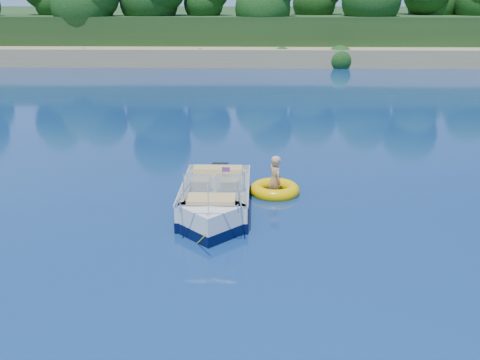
{
  "coord_description": "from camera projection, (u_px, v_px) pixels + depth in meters",
  "views": [
    {
      "loc": [
        -0.64,
        -11.27,
        5.66
      ],
      "look_at": [
        -1.03,
        2.74,
        0.85
      ],
      "focal_mm": 40.0,
      "sensor_mm": 36.0,
      "label": 1
    }
  ],
  "objects": [
    {
      "name": "ground",
      "position": [
        281.0,
        253.0,
        12.48
      ],
      "size": [
        160.0,
        160.0,
        0.0
      ],
      "primitive_type": "plane",
      "color": "#0A1D4C",
      "rests_on": "ground"
    },
    {
      "name": "shoreline",
      "position": [
        260.0,
        33.0,
        72.45
      ],
      "size": [
        170.0,
        59.0,
        6.0
      ],
      "color": "#8F7753",
      "rests_on": "ground"
    },
    {
      "name": "boy",
      "position": [
        274.0,
        193.0,
        16.3
      ],
      "size": [
        0.75,
        0.95,
        1.72
      ],
      "primitive_type": "imported",
      "rotation": [
        0.0,
        -0.17,
        2.05
      ],
      "color": "tan",
      "rests_on": "ground"
    },
    {
      "name": "motorboat",
      "position": [
        215.0,
        202.0,
        14.66
      ],
      "size": [
        1.87,
        5.22,
        1.74
      ],
      "rotation": [
        0.0,
        0.0,
        -0.0
      ],
      "color": "silver",
      "rests_on": "ground"
    },
    {
      "name": "tow_tube",
      "position": [
        275.0,
        190.0,
        16.25
      ],
      "size": [
        1.99,
        1.99,
        0.4
      ],
      "rotation": [
        0.0,
        0.0,
        0.4
      ],
      "color": "#FFBE00",
      "rests_on": "ground"
    }
  ]
}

